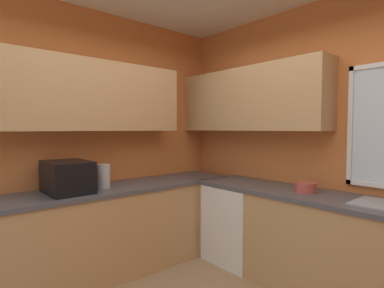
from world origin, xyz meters
name	(u,v)px	position (x,y,z in m)	size (l,w,h in m)	color
room_shell	(211,88)	(-0.33, 0.46, 1.79)	(3.65, 3.50, 2.79)	#D17238
counter_run_left	(98,233)	(-1.45, 0.00, 0.44)	(0.65, 3.11, 0.88)	tan
counter_run_back	(330,247)	(0.21, 1.38, 0.44)	(2.74, 0.65, 0.88)	tan
dishwasher	(239,223)	(-0.79, 1.35, 0.42)	(0.60, 0.60, 0.84)	white
microwave	(67,177)	(-1.45, -0.28, 1.03)	(0.48, 0.36, 0.29)	black
kettle	(104,176)	(-1.43, 0.06, 1.00)	(0.13, 0.13, 0.24)	#B7B7BC
bowl	(305,187)	(-0.03, 1.38, 0.93)	(0.19, 0.19, 0.09)	#B74C42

